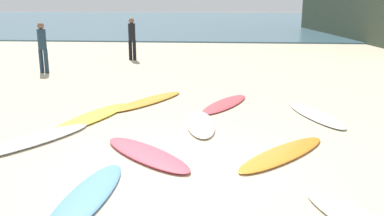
{
  "coord_description": "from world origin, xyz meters",
  "views": [
    {
      "loc": [
        0.78,
        -5.98,
        2.59
      ],
      "look_at": [
        0.13,
        2.57,
        0.3
      ],
      "focal_mm": 39.82,
      "sensor_mm": 36.0,
      "label": 1
    }
  ],
  "objects_px": {
    "surfboard_0": "(146,154)",
    "surfboard_6": "(93,117)",
    "surfboard_9": "(148,101)",
    "beachgoer_near": "(42,45)",
    "beachgoer_mid": "(132,37)",
    "surfboard_1": "(283,154)",
    "surfboard_8": "(225,104)",
    "surfboard_3": "(31,140)",
    "surfboard_7": "(86,197)",
    "surfboard_4": "(316,115)",
    "surfboard_2": "(200,124)"
  },
  "relations": [
    {
      "from": "surfboard_0",
      "to": "surfboard_9",
      "type": "relative_size",
      "value": 0.85
    },
    {
      "from": "surfboard_3",
      "to": "surfboard_9",
      "type": "height_order",
      "value": "surfboard_3"
    },
    {
      "from": "surfboard_0",
      "to": "surfboard_6",
      "type": "bearing_deg",
      "value": -99.25
    },
    {
      "from": "surfboard_0",
      "to": "beachgoer_near",
      "type": "bearing_deg",
      "value": -102.16
    },
    {
      "from": "surfboard_9",
      "to": "beachgoer_near",
      "type": "bearing_deg",
      "value": 168.37
    },
    {
      "from": "surfboard_8",
      "to": "surfboard_9",
      "type": "bearing_deg",
      "value": 21.1
    },
    {
      "from": "surfboard_2",
      "to": "surfboard_9",
      "type": "distance_m",
      "value": 2.3
    },
    {
      "from": "surfboard_8",
      "to": "beachgoer_near",
      "type": "bearing_deg",
      "value": -7.72
    },
    {
      "from": "surfboard_4",
      "to": "surfboard_7",
      "type": "relative_size",
      "value": 0.97
    },
    {
      "from": "surfboard_4",
      "to": "surfboard_6",
      "type": "distance_m",
      "value": 4.86
    },
    {
      "from": "surfboard_4",
      "to": "surfboard_8",
      "type": "relative_size",
      "value": 1.02
    },
    {
      "from": "surfboard_2",
      "to": "surfboard_8",
      "type": "distance_m",
      "value": 1.78
    },
    {
      "from": "surfboard_3",
      "to": "beachgoer_mid",
      "type": "height_order",
      "value": "beachgoer_mid"
    },
    {
      "from": "surfboard_0",
      "to": "surfboard_8",
      "type": "relative_size",
      "value": 0.99
    },
    {
      "from": "surfboard_2",
      "to": "surfboard_9",
      "type": "bearing_deg",
      "value": 120.39
    },
    {
      "from": "surfboard_9",
      "to": "surfboard_7",
      "type": "bearing_deg",
      "value": -58.66
    },
    {
      "from": "surfboard_4",
      "to": "beachgoer_mid",
      "type": "relative_size",
      "value": 1.29
    },
    {
      "from": "surfboard_6",
      "to": "surfboard_9",
      "type": "height_order",
      "value": "surfboard_6"
    },
    {
      "from": "surfboard_0",
      "to": "surfboard_2",
      "type": "distance_m",
      "value": 1.95
    },
    {
      "from": "surfboard_0",
      "to": "surfboard_8",
      "type": "xyz_separation_m",
      "value": [
        1.29,
        3.49,
        -0.01
      ]
    },
    {
      "from": "beachgoer_mid",
      "to": "surfboard_2",
      "type": "bearing_deg",
      "value": 133.66
    },
    {
      "from": "surfboard_7",
      "to": "surfboard_8",
      "type": "relative_size",
      "value": 1.05
    },
    {
      "from": "surfboard_1",
      "to": "surfboard_3",
      "type": "distance_m",
      "value": 4.46
    },
    {
      "from": "surfboard_1",
      "to": "surfboard_9",
      "type": "xyz_separation_m",
      "value": [
        -2.86,
        3.4,
        0.0
      ]
    },
    {
      "from": "surfboard_0",
      "to": "surfboard_1",
      "type": "distance_m",
      "value": 2.27
    },
    {
      "from": "surfboard_0",
      "to": "beachgoer_mid",
      "type": "xyz_separation_m",
      "value": [
        -2.48,
        10.58,
        0.9
      ]
    },
    {
      "from": "beachgoer_near",
      "to": "surfboard_0",
      "type": "bearing_deg",
      "value": -42.54
    },
    {
      "from": "surfboard_2",
      "to": "surfboard_6",
      "type": "xyz_separation_m",
      "value": [
        -2.35,
        0.35,
        -0.0
      ]
    },
    {
      "from": "surfboard_3",
      "to": "beachgoer_near",
      "type": "distance_m",
      "value": 7.46
    },
    {
      "from": "surfboard_0",
      "to": "surfboard_8",
      "type": "height_order",
      "value": "surfboard_0"
    },
    {
      "from": "surfboard_1",
      "to": "surfboard_3",
      "type": "relative_size",
      "value": 0.91
    },
    {
      "from": "beachgoer_mid",
      "to": "surfboard_1",
      "type": "bearing_deg",
      "value": 137.79
    },
    {
      "from": "surfboard_0",
      "to": "surfboard_2",
      "type": "height_order",
      "value": "surfboard_0"
    },
    {
      "from": "beachgoer_near",
      "to": "beachgoer_mid",
      "type": "bearing_deg",
      "value": 67.45
    },
    {
      "from": "surfboard_6",
      "to": "surfboard_3",
      "type": "bearing_deg",
      "value": -91.92
    },
    {
      "from": "surfboard_0",
      "to": "surfboard_3",
      "type": "relative_size",
      "value": 0.85
    },
    {
      "from": "surfboard_6",
      "to": "surfboard_9",
      "type": "bearing_deg",
      "value": 76.6
    },
    {
      "from": "surfboard_9",
      "to": "surfboard_1",
      "type": "bearing_deg",
      "value": -19.73
    },
    {
      "from": "surfboard_6",
      "to": "surfboard_9",
      "type": "relative_size",
      "value": 1.01
    },
    {
      "from": "surfboard_7",
      "to": "beachgoer_mid",
      "type": "distance_m",
      "value": 12.37
    },
    {
      "from": "beachgoer_near",
      "to": "surfboard_7",
      "type": "bearing_deg",
      "value": -49.97
    },
    {
      "from": "surfboard_0",
      "to": "surfboard_6",
      "type": "xyz_separation_m",
      "value": [
        -1.56,
        2.13,
        -0.01
      ]
    },
    {
      "from": "surfboard_3",
      "to": "surfboard_4",
      "type": "xyz_separation_m",
      "value": [
        5.46,
        2.13,
        -0.01
      ]
    },
    {
      "from": "beachgoer_near",
      "to": "surfboard_8",
      "type": "bearing_deg",
      "value": -18.32
    },
    {
      "from": "surfboard_8",
      "to": "beachgoer_near",
      "type": "distance_m",
      "value": 7.35
    },
    {
      "from": "surfboard_9",
      "to": "beachgoer_near",
      "type": "relative_size",
      "value": 1.48
    },
    {
      "from": "surfboard_2",
      "to": "beachgoer_mid",
      "type": "bearing_deg",
      "value": 103.33
    },
    {
      "from": "surfboard_3",
      "to": "surfboard_7",
      "type": "distance_m",
      "value": 2.69
    },
    {
      "from": "surfboard_2",
      "to": "beachgoer_mid",
      "type": "height_order",
      "value": "beachgoer_mid"
    },
    {
      "from": "surfboard_6",
      "to": "surfboard_9",
      "type": "distance_m",
      "value": 1.76
    }
  ]
}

